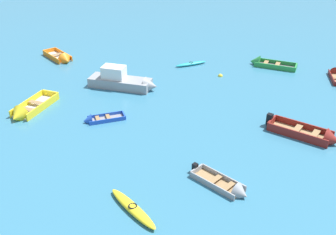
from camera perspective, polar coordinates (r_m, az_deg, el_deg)
The scene contains 11 objects.
rowboat_yellow_back_row_center at distance 30.61m, azimuth -19.34°, elevation 0.79°, with size 2.78×4.66×1.36m.
kayak_turquoise_foreground_center at distance 37.81m, azimuth 3.24°, elevation 7.55°, with size 3.02×1.75×0.29m.
rowboat_grey_cluster_outer at distance 21.99m, azimuth 8.68°, elevation -9.78°, with size 3.22×3.05×1.00m.
rowboat_maroon_cluster_inner at distance 27.63m, azimuth 19.95°, elevation -2.41°, with size 4.53×3.60×1.30m.
rowboat_blue_outer_left at distance 28.50m, azimuth -10.16°, elevation -0.32°, with size 3.02×1.83×0.86m.
rowboat_green_distant_center at distance 38.70m, azimuth 13.26°, elevation 7.41°, with size 4.35×2.71×1.23m.
rowboat_orange_back_row_right at distance 40.06m, azimuth -14.64°, elevation 7.99°, with size 3.59×3.85×1.26m.
kayak_yellow_back_row_left at distance 20.60m, azimuth -4.97°, elevation -12.58°, with size 2.86×3.24×0.35m.
motor_launch_grey_near_right at distance 33.15m, azimuth -6.12°, elevation 5.11°, with size 5.86×2.89×2.02m.
rowboat_maroon_outer_right at distance 38.12m, azimuth 22.50°, elevation 5.59°, with size 1.43×3.50×0.95m.
mooring_buoy_far_field at distance 35.68m, azimuth 7.36°, elevation 5.78°, with size 0.41×0.41×0.41m, color yellow.
Camera 1 is at (0.70, -6.43, 13.70)m, focal length 43.39 mm.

